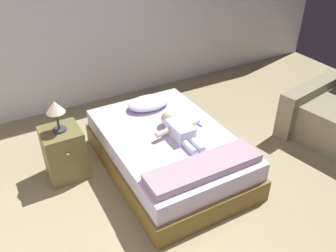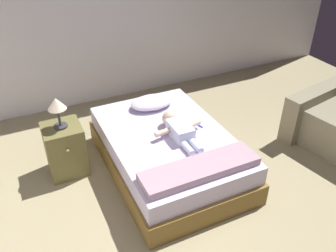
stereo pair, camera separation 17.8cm
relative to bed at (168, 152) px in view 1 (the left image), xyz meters
name	(u,v)px [view 1 (the left image)]	position (x,y,z in m)	size (l,w,h in m)	color
wall_behind_bed	(78,7)	(-0.25, 1.85, 1.09)	(8.00, 0.12, 2.60)	silver
bed	(168,152)	(0.00, 0.00, 0.00)	(1.20, 1.79, 0.43)	brown
pillow	(149,103)	(0.08, 0.59, 0.28)	(0.49, 0.33, 0.11)	silver
baby	(178,128)	(0.09, -0.04, 0.29)	(0.51, 0.65, 0.17)	white
toothbrush	(196,123)	(0.36, 0.03, 0.23)	(0.04, 0.15, 0.02)	blue
nightstand	(64,153)	(-0.97, 0.42, 0.06)	(0.38, 0.41, 0.55)	brown
lamp	(55,109)	(-0.97, 0.42, 0.57)	(0.18, 0.18, 0.32)	#333338
blanket	(204,167)	(0.00, -0.64, 0.26)	(1.08, 0.30, 0.07)	#A88897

